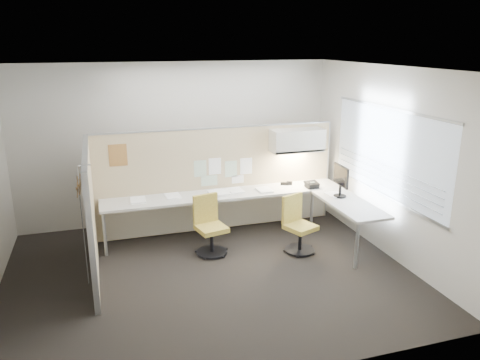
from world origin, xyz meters
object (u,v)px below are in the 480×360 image
object	(u,v)px
desk	(247,201)
chair_right	(297,226)
phone	(312,185)
chair_left	(210,227)
monitor	(341,179)

from	to	relation	value
desk	chair_right	world-z (taller)	chair_right
phone	chair_right	bearing A→B (deg)	-130.24
desk	chair_right	bearing A→B (deg)	-54.62
chair_left	phone	bearing A→B (deg)	0.49
desk	monitor	world-z (taller)	monitor
desk	chair_left	world-z (taller)	chair_left
chair_left	chair_right	bearing A→B (deg)	-27.07
chair_left	chair_right	distance (m)	1.35
desk	chair_right	distance (m)	0.98
phone	chair_left	bearing A→B (deg)	-169.87
chair_right	phone	bearing A→B (deg)	30.78
monitor	phone	world-z (taller)	monitor
chair_right	monitor	size ratio (longest dim) A/B	1.70
chair_left	monitor	world-z (taller)	monitor
desk	phone	size ratio (longest dim) A/B	18.41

